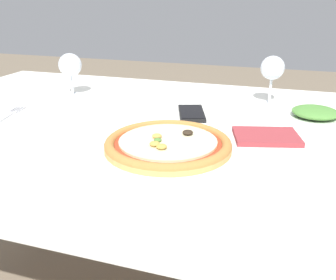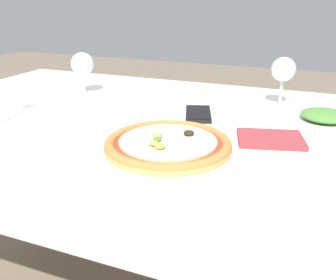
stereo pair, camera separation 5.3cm
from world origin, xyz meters
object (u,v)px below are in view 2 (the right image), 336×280
Objects in this scene: cell_phone at (198,114)px; side_plate at (324,119)px; pizza_plate at (168,146)px; fork at (19,112)px; wine_glass_far_left at (82,65)px; dining_table at (139,149)px; wine_glass_far_right at (283,71)px.

side_plate is (0.33, 0.05, 0.01)m from cell_phone.
pizza_plate is 0.52m from fork.
side_plate is at bearing -2.75° from wine_glass_far_left.
cell_phone is at bearing 42.05° from dining_table.
side_plate reaches higher than cell_phone.
pizza_plate is 0.28m from cell_phone.
wine_glass_far_left is at bearing 141.02° from pizza_plate.
wine_glass_far_left reaches higher than fork.
side_plate is at bearing 15.11° from fork.
wine_glass_far_left is at bearing 168.19° from cell_phone.
cell_phone is (-0.20, -0.18, -0.10)m from wine_glass_far_right.
cell_phone is (-0.02, 0.28, -0.01)m from pizza_plate.
pizza_plate is 1.74× the size of fork.
dining_table is 7.03× the size of side_plate.
pizza_plate reaches higher than fork.
wine_glass_far_left is 0.66× the size of side_plate.
fork is at bearing -153.18° from wine_glass_far_right.
cell_phone is at bearing 18.82° from fork.
wine_glass_far_right is at bearing 26.82° from fork.
side_plate is (0.82, 0.22, 0.01)m from fork.
cell_phone is at bearing 93.90° from pizza_plate.
wine_glass_far_right reaches higher than fork.
wine_glass_far_left reaches higher than pizza_plate.
wine_glass_far_left is 0.78m from side_plate.
dining_table is 0.19m from cell_phone.
side_plate is at bearing -45.09° from wine_glass_far_right.
fork is (-0.51, 0.11, -0.01)m from pizza_plate.
pizza_plate is 0.46m from side_plate.
fork is 1.20× the size of wine_glass_far_left.
pizza_plate is (0.15, -0.16, 0.09)m from dining_table.
wine_glass_far_left is at bearing -171.88° from wine_glass_far_right.
cell_phone reaches higher than fork.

